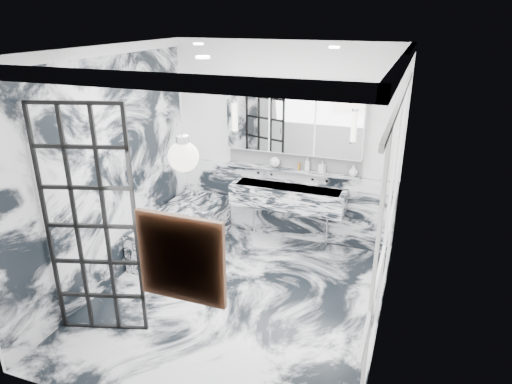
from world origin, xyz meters
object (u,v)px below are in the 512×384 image
at_px(mirror_cabinet, 294,117).
at_px(bathtub, 183,231).
at_px(trough_sink, 288,197).
at_px(crittall_door, 91,226).

distance_m(mirror_cabinet, bathtub, 2.20).
distance_m(trough_sink, mirror_cabinet, 1.10).
xyz_separation_m(trough_sink, mirror_cabinet, (-0.00, 0.17, 1.09)).
bearing_deg(trough_sink, crittall_door, -117.10).
distance_m(trough_sink, bathtub, 1.55).
bearing_deg(bathtub, trough_sink, 26.48).
distance_m(crittall_door, bathtub, 2.04).
height_order(crittall_door, bathtub, crittall_door).
xyz_separation_m(crittall_door, bathtub, (-0.06, 1.82, -0.92)).
relative_size(trough_sink, bathtub, 0.97).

